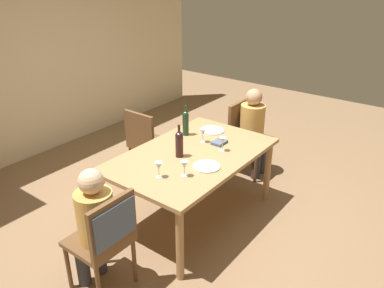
{
  "coord_description": "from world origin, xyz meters",
  "views": [
    {
      "loc": [
        -2.73,
        -2.08,
        2.45
      ],
      "look_at": [
        0.0,
        0.0,
        0.86
      ],
      "focal_mm": 35.75,
      "sensor_mm": 36.0,
      "label": 1
    }
  ],
  "objects_px": {
    "chair_left_end": "(107,233)",
    "person_woman_host": "(254,126)",
    "wine_bottle_dark_red": "(179,143)",
    "wine_glass_centre": "(222,141)",
    "person_man_bearded": "(94,221)",
    "dinner_plate_guest_left": "(212,130)",
    "wine_glass_near_left": "(159,167)",
    "chair_far_right": "(147,141)",
    "wine_glass_far": "(184,165)",
    "dining_table": "(192,160)",
    "wine_glass_near_right": "(203,133)",
    "chair_right_end": "(245,133)",
    "wine_bottle_tall_green": "(186,122)",
    "dinner_plate_host": "(207,166)"
  },
  "relations": [
    {
      "from": "chair_far_right",
      "to": "person_man_bearded",
      "type": "xyz_separation_m",
      "value": [
        -1.54,
        -0.9,
        0.11
      ]
    },
    {
      "from": "person_woman_host",
      "to": "person_man_bearded",
      "type": "distance_m",
      "value": 2.47
    },
    {
      "from": "dining_table",
      "to": "wine_glass_far",
      "type": "height_order",
      "value": "wine_glass_far"
    },
    {
      "from": "wine_bottle_dark_red",
      "to": "wine_glass_centre",
      "type": "height_order",
      "value": "wine_bottle_dark_red"
    },
    {
      "from": "wine_glass_centre",
      "to": "wine_glass_far",
      "type": "bearing_deg",
      "value": -178.67
    },
    {
      "from": "chair_far_right",
      "to": "dining_table",
      "type": "bearing_deg",
      "value": -17.94
    },
    {
      "from": "wine_bottle_tall_green",
      "to": "wine_glass_near_left",
      "type": "xyz_separation_m",
      "value": [
        -0.88,
        -0.39,
        -0.04
      ]
    },
    {
      "from": "person_man_bearded",
      "to": "chair_left_end",
      "type": "bearing_deg",
      "value": -90.0
    },
    {
      "from": "dining_table",
      "to": "wine_bottle_tall_green",
      "type": "height_order",
      "value": "wine_bottle_tall_green"
    },
    {
      "from": "chair_far_right",
      "to": "wine_glass_near_right",
      "type": "height_order",
      "value": "chair_far_right"
    },
    {
      "from": "person_man_bearded",
      "to": "dinner_plate_guest_left",
      "type": "distance_m",
      "value": 1.84
    },
    {
      "from": "chair_left_end",
      "to": "chair_far_right",
      "type": "distance_m",
      "value": 1.86
    },
    {
      "from": "wine_glass_near_right",
      "to": "dinner_plate_guest_left",
      "type": "relative_size",
      "value": 0.55
    },
    {
      "from": "wine_glass_near_right",
      "to": "person_man_bearded",
      "type": "bearing_deg",
      "value": -178.38
    },
    {
      "from": "dining_table",
      "to": "wine_glass_far",
      "type": "bearing_deg",
      "value": -150.93
    },
    {
      "from": "chair_left_end",
      "to": "person_man_bearded",
      "type": "height_order",
      "value": "person_man_bearded"
    },
    {
      "from": "chair_left_end",
      "to": "wine_bottle_dark_red",
      "type": "height_order",
      "value": "wine_bottle_dark_red"
    },
    {
      "from": "chair_left_end",
      "to": "wine_glass_near_left",
      "type": "distance_m",
      "value": 0.73
    },
    {
      "from": "wine_bottle_dark_red",
      "to": "wine_glass_near_left",
      "type": "relative_size",
      "value": 2.24
    },
    {
      "from": "person_man_bearded",
      "to": "wine_glass_near_right",
      "type": "distance_m",
      "value": 1.53
    },
    {
      "from": "wine_glass_centre",
      "to": "wine_glass_far",
      "type": "relative_size",
      "value": 1.0
    },
    {
      "from": "chair_left_end",
      "to": "person_woman_host",
      "type": "bearing_deg",
      "value": 2.27
    },
    {
      "from": "wine_glass_centre",
      "to": "person_man_bearded",
      "type": "bearing_deg",
      "value": 170.77
    },
    {
      "from": "person_man_bearded",
      "to": "wine_glass_far",
      "type": "relative_size",
      "value": 7.43
    },
    {
      "from": "chair_far_right",
      "to": "wine_glass_far",
      "type": "relative_size",
      "value": 6.17
    },
    {
      "from": "chair_right_end",
      "to": "wine_glass_near_left",
      "type": "xyz_separation_m",
      "value": [
        -1.8,
        -0.15,
        0.33
      ]
    },
    {
      "from": "dining_table",
      "to": "wine_bottle_dark_red",
      "type": "bearing_deg",
      "value": 158.12
    },
    {
      "from": "dining_table",
      "to": "chair_right_end",
      "type": "relative_size",
      "value": 1.86
    },
    {
      "from": "chair_far_right",
      "to": "dinner_plate_guest_left",
      "type": "xyz_separation_m",
      "value": [
        0.29,
        -0.76,
        0.23
      ]
    },
    {
      "from": "dinner_plate_host",
      "to": "person_man_bearded",
      "type": "bearing_deg",
      "value": 163.93
    },
    {
      "from": "wine_glass_near_left",
      "to": "chair_far_right",
      "type": "bearing_deg",
      "value": 48.82
    },
    {
      "from": "wine_glass_near_right",
      "to": "wine_glass_far",
      "type": "bearing_deg",
      "value": -156.76
    },
    {
      "from": "chair_far_right",
      "to": "wine_glass_centre",
      "type": "relative_size",
      "value": 6.17
    },
    {
      "from": "dining_table",
      "to": "wine_glass_near_right",
      "type": "height_order",
      "value": "wine_glass_near_right"
    },
    {
      "from": "dining_table",
      "to": "wine_glass_far",
      "type": "distance_m",
      "value": 0.5
    },
    {
      "from": "person_woman_host",
      "to": "wine_glass_centre",
      "type": "bearing_deg",
      "value": 10.46
    },
    {
      "from": "person_man_bearded",
      "to": "wine_bottle_dark_red",
      "type": "bearing_deg",
      "value": 1.45
    },
    {
      "from": "wine_bottle_dark_red",
      "to": "wine_glass_near_right",
      "type": "relative_size",
      "value": 2.24
    },
    {
      "from": "wine_glass_centre",
      "to": "wine_glass_near_right",
      "type": "height_order",
      "value": "same"
    },
    {
      "from": "wine_glass_centre",
      "to": "dinner_plate_guest_left",
      "type": "xyz_separation_m",
      "value": [
        0.36,
        0.37,
        -0.1
      ]
    },
    {
      "from": "chair_far_right",
      "to": "wine_bottle_dark_red",
      "type": "xyz_separation_m",
      "value": [
        -0.43,
        -0.87,
        0.37
      ]
    },
    {
      "from": "dining_table",
      "to": "person_woman_host",
      "type": "relative_size",
      "value": 1.52
    },
    {
      "from": "person_man_bearded",
      "to": "wine_glass_centre",
      "type": "distance_m",
      "value": 1.5
    },
    {
      "from": "wine_glass_centre",
      "to": "dinner_plate_guest_left",
      "type": "distance_m",
      "value": 0.53
    },
    {
      "from": "dinner_plate_guest_left",
      "to": "person_man_bearded",
      "type": "bearing_deg",
      "value": -175.74
    },
    {
      "from": "wine_glass_far",
      "to": "dinner_plate_guest_left",
      "type": "relative_size",
      "value": 0.55
    },
    {
      "from": "dining_table",
      "to": "wine_glass_near_right",
      "type": "relative_size",
      "value": 11.51
    },
    {
      "from": "chair_left_end",
      "to": "wine_bottle_dark_red",
      "type": "bearing_deg",
      "value": 9.13
    },
    {
      "from": "chair_right_end",
      "to": "chair_far_right",
      "type": "distance_m",
      "value": 1.26
    },
    {
      "from": "chair_far_right",
      "to": "wine_glass_far",
      "type": "bearing_deg",
      "value": -31.6
    }
  ]
}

